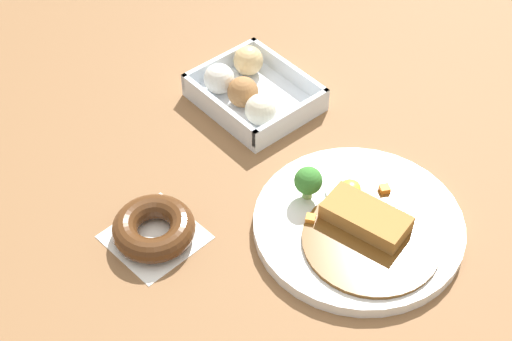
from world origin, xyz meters
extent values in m
plane|color=brown|center=(0.00, 0.00, 0.00)|extent=(1.60, 1.60, 0.00)
cylinder|color=white|center=(0.14, 0.03, 0.01)|extent=(0.29, 0.29, 0.02)
cylinder|color=brown|center=(0.17, 0.02, 0.02)|extent=(0.19, 0.19, 0.01)
cube|color=#A87538|center=(0.15, 0.03, 0.04)|extent=(0.13, 0.08, 0.02)
cylinder|color=white|center=(0.09, 0.06, 0.02)|extent=(0.07, 0.07, 0.00)
ellipsoid|color=yellow|center=(0.09, 0.06, 0.03)|extent=(0.03, 0.03, 0.02)
cylinder|color=#8CB766|center=(0.06, 0.01, 0.03)|extent=(0.01, 0.01, 0.02)
sphere|color=#387A2D|center=(0.06, 0.01, 0.05)|extent=(0.04, 0.04, 0.04)
cube|color=orange|center=(0.12, 0.10, 0.02)|extent=(0.02, 0.02, 0.01)
cube|color=orange|center=(0.10, -0.02, 0.02)|extent=(0.02, 0.02, 0.01)
cube|color=silver|center=(-0.16, 0.10, 0.01)|extent=(0.18, 0.16, 0.01)
cube|color=silver|center=(-0.25, 0.10, 0.03)|extent=(0.01, 0.16, 0.03)
cube|color=silver|center=(-0.07, 0.10, 0.03)|extent=(0.01, 0.16, 0.03)
cube|color=silver|center=(-0.16, 0.02, 0.03)|extent=(0.18, 0.01, 0.03)
cube|color=silver|center=(-0.16, 0.17, 0.03)|extent=(0.18, 0.01, 0.03)
sphere|color=silver|center=(-0.21, 0.07, 0.04)|extent=(0.05, 0.05, 0.05)
sphere|color=#9E6B3D|center=(-0.16, 0.07, 0.04)|extent=(0.05, 0.05, 0.05)
sphere|color=#EFE5C6|center=(-0.11, 0.07, 0.04)|extent=(0.05, 0.05, 0.05)
sphere|color=#DBB77A|center=(-0.22, 0.13, 0.04)|extent=(0.05, 0.05, 0.05)
cube|color=white|center=(-0.04, -0.19, 0.00)|extent=(0.13, 0.13, 0.00)
torus|color=#4C2B14|center=(-0.04, -0.19, 0.02)|extent=(0.11, 0.11, 0.04)
camera|label=1|loc=(0.57, -0.53, 0.83)|focal=54.24mm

